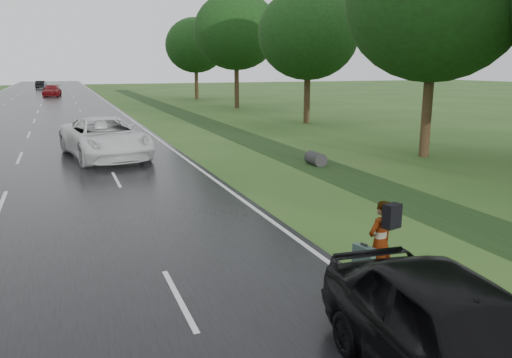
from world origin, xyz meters
name	(u,v)px	position (x,y,z in m)	size (l,w,h in m)	color
road	(40,108)	(0.00, 45.00, 0.02)	(14.00, 180.00, 0.04)	black
edge_stripe_east	(112,105)	(6.75, 45.00, 0.04)	(0.12, 180.00, 0.01)	silver
center_line	(40,107)	(0.00, 45.00, 0.04)	(0.12, 180.00, 0.01)	silver
drainage_ditch	(244,137)	(11.50, 18.71, 0.04)	(2.20, 120.00, 0.56)	black
tree_east_b	(435,1)	(17.00, 10.00, 6.68)	(7.60, 7.60, 10.11)	#352515
tree_east_c	(308,34)	(18.20, 24.00, 6.14)	(7.00, 7.00, 9.29)	#352515
tree_east_d	(236,31)	(17.80, 38.00, 7.15)	(8.00, 8.00, 10.76)	#352515
tree_east_f	(195,45)	(17.50, 52.00, 6.37)	(7.20, 7.20, 9.62)	#352515
pedestrian	(380,241)	(7.18, -0.62, 0.82)	(0.81, 0.62, 1.59)	#A5998C
white_pickup	(105,138)	(3.56, 14.70, 0.92)	(2.92, 6.34, 1.76)	white
dark_sedan	(458,342)	(6.00, -3.87, 0.83)	(1.86, 4.62, 1.57)	black
far_car_red	(52,91)	(1.00, 64.35, 0.77)	(2.05, 5.03, 1.46)	maroon
far_car_dark	(41,85)	(-1.00, 89.17, 0.73)	(1.45, 4.17, 1.37)	black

